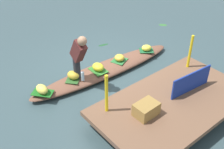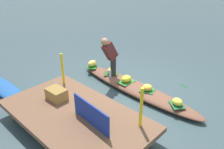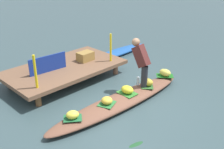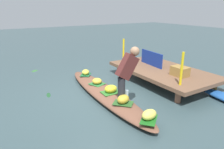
{
  "view_description": "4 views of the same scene",
  "coord_description": "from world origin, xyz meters",
  "px_view_note": "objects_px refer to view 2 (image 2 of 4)",
  "views": [
    {
      "loc": [
        3.5,
        4.53,
        3.9
      ],
      "look_at": [
        0.34,
        0.67,
        0.46
      ],
      "focal_mm": 44.41,
      "sensor_mm": 36.0,
      "label": 1
    },
    {
      "loc": [
        -3.25,
        4.29,
        3.14
      ],
      "look_at": [
        0.36,
        0.48,
        0.55
      ],
      "focal_mm": 36.49,
      "sensor_mm": 36.0,
      "label": 2
    },
    {
      "loc": [
        -4.06,
        -3.78,
        3.28
      ],
      "look_at": [
        0.41,
        0.69,
        0.43
      ],
      "focal_mm": 43.96,
      "sensor_mm": 36.0,
      "label": 3
    },
    {
      "loc": [
        4.21,
        -2.36,
        2.17
      ],
      "look_at": [
        -0.08,
        0.27,
        0.52
      ],
      "focal_mm": 33.15,
      "sensor_mm": 36.0,
      "label": 4
    }
  ],
  "objects_px": {
    "water_bottle": "(110,74)",
    "market_banner": "(91,114)",
    "banana_bunch_3": "(126,79)",
    "banana_bunch_4": "(177,102)",
    "produce_crate": "(57,94)",
    "vendor_person": "(110,54)",
    "banana_bunch_2": "(92,63)",
    "banana_bunch_1": "(147,87)",
    "vendor_boat": "(134,88)",
    "moored_boat": "(7,90)",
    "banana_bunch_0": "(111,71)"
  },
  "relations": [
    {
      "from": "vendor_boat",
      "to": "water_bottle",
      "type": "relative_size",
      "value": 18.41
    },
    {
      "from": "market_banner",
      "to": "produce_crate",
      "type": "bearing_deg",
      "value": 2.18
    },
    {
      "from": "banana_bunch_1",
      "to": "banana_bunch_4",
      "type": "xyz_separation_m",
      "value": [
        -0.89,
        0.07,
        0.0
      ]
    },
    {
      "from": "water_bottle",
      "to": "produce_crate",
      "type": "distance_m",
      "value": 1.88
    },
    {
      "from": "vendor_boat",
      "to": "vendor_person",
      "type": "xyz_separation_m",
      "value": [
        0.81,
        0.09,
        0.78
      ]
    },
    {
      "from": "vendor_person",
      "to": "market_banner",
      "type": "relative_size",
      "value": 1.13
    },
    {
      "from": "moored_boat",
      "to": "banana_bunch_1",
      "type": "relative_size",
      "value": 10.19
    },
    {
      "from": "vendor_person",
      "to": "market_banner",
      "type": "bearing_deg",
      "value": 125.36
    },
    {
      "from": "banana_bunch_2",
      "to": "market_banner",
      "type": "relative_size",
      "value": 0.31
    },
    {
      "from": "vendor_boat",
      "to": "banana_bunch_0",
      "type": "bearing_deg",
      "value": -0.95
    },
    {
      "from": "vendor_boat",
      "to": "moored_boat",
      "type": "xyz_separation_m",
      "value": [
        2.39,
        2.41,
        -0.01
      ]
    },
    {
      "from": "banana_bunch_2",
      "to": "banana_bunch_3",
      "type": "height_order",
      "value": "banana_bunch_2"
    },
    {
      "from": "moored_boat",
      "to": "banana_bunch_0",
      "type": "height_order",
      "value": "banana_bunch_0"
    },
    {
      "from": "banana_bunch_0",
      "to": "vendor_person",
      "type": "height_order",
      "value": "vendor_person"
    },
    {
      "from": "banana_bunch_1",
      "to": "water_bottle",
      "type": "height_order",
      "value": "water_bottle"
    },
    {
      "from": "vendor_person",
      "to": "moored_boat",
      "type": "bearing_deg",
      "value": 55.64
    },
    {
      "from": "banana_bunch_3",
      "to": "market_banner",
      "type": "xyz_separation_m",
      "value": [
        -0.84,
        2.02,
        0.32
      ]
    },
    {
      "from": "banana_bunch_3",
      "to": "banana_bunch_4",
      "type": "relative_size",
      "value": 1.2
    },
    {
      "from": "moored_boat",
      "to": "water_bottle",
      "type": "relative_size",
      "value": 12.09
    },
    {
      "from": "water_bottle",
      "to": "banana_bunch_1",
      "type": "bearing_deg",
      "value": -174.2
    },
    {
      "from": "water_bottle",
      "to": "banana_bunch_3",
      "type": "bearing_deg",
      "value": -168.34
    },
    {
      "from": "banana_bunch_2",
      "to": "water_bottle",
      "type": "height_order",
      "value": "water_bottle"
    },
    {
      "from": "banana_bunch_2",
      "to": "water_bottle",
      "type": "bearing_deg",
      "value": 170.01
    },
    {
      "from": "moored_boat",
      "to": "vendor_boat",
      "type": "bearing_deg",
      "value": -134.67
    },
    {
      "from": "market_banner",
      "to": "vendor_boat",
      "type": "bearing_deg",
      "value": -69.19
    },
    {
      "from": "moored_boat",
      "to": "market_banner",
      "type": "distance_m",
      "value": 3.04
    },
    {
      "from": "vendor_boat",
      "to": "moored_boat",
      "type": "distance_m",
      "value": 3.39
    },
    {
      "from": "water_bottle",
      "to": "produce_crate",
      "type": "relative_size",
      "value": 0.5
    },
    {
      "from": "banana_bunch_4",
      "to": "banana_bunch_2",
      "type": "bearing_deg",
      "value": -2.2
    },
    {
      "from": "moored_boat",
      "to": "market_banner",
      "type": "relative_size",
      "value": 2.54
    },
    {
      "from": "water_bottle",
      "to": "market_banner",
      "type": "relative_size",
      "value": 0.21
    },
    {
      "from": "water_bottle",
      "to": "banana_bunch_4",
      "type": "bearing_deg",
      "value": -178.67
    },
    {
      "from": "market_banner",
      "to": "banana_bunch_2",
      "type": "bearing_deg",
      "value": -37.32
    },
    {
      "from": "banana_bunch_0",
      "to": "banana_bunch_1",
      "type": "bearing_deg",
      "value": 177.15
    },
    {
      "from": "moored_boat",
      "to": "banana_bunch_2",
      "type": "relative_size",
      "value": 8.31
    },
    {
      "from": "moored_boat",
      "to": "water_bottle",
      "type": "distance_m",
      "value": 2.8
    },
    {
      "from": "banana_bunch_2",
      "to": "water_bottle",
      "type": "xyz_separation_m",
      "value": [
        -0.94,
        0.16,
        0.01
      ]
    },
    {
      "from": "vendor_person",
      "to": "produce_crate",
      "type": "xyz_separation_m",
      "value": [
        -0.18,
        1.9,
        -0.36
      ]
    },
    {
      "from": "banana_bunch_1",
      "to": "market_banner",
      "type": "relative_size",
      "value": 0.25
    },
    {
      "from": "banana_bunch_0",
      "to": "banana_bunch_4",
      "type": "relative_size",
      "value": 1.13
    },
    {
      "from": "market_banner",
      "to": "water_bottle",
      "type": "bearing_deg",
      "value": -49.8
    },
    {
      "from": "market_banner",
      "to": "banana_bunch_4",
      "type": "bearing_deg",
      "value": -105.57
    },
    {
      "from": "banana_bunch_4",
      "to": "produce_crate",
      "type": "bearing_deg",
      "value": 44.43
    },
    {
      "from": "vendor_person",
      "to": "produce_crate",
      "type": "height_order",
      "value": "vendor_person"
    },
    {
      "from": "vendor_boat",
      "to": "water_bottle",
      "type": "xyz_separation_m",
      "value": [
        0.77,
        0.14,
        0.21
      ]
    },
    {
      "from": "banana_bunch_0",
      "to": "banana_bunch_3",
      "type": "distance_m",
      "value": 0.65
    },
    {
      "from": "banana_bunch_3",
      "to": "banana_bunch_4",
      "type": "distance_m",
      "value": 1.58
    },
    {
      "from": "moored_boat",
      "to": "banana_bunch_4",
      "type": "relative_size",
      "value": 10.09
    },
    {
      "from": "vendor_boat",
      "to": "market_banner",
      "type": "distance_m",
      "value": 2.2
    },
    {
      "from": "banana_bunch_3",
      "to": "banana_bunch_4",
      "type": "height_order",
      "value": "banana_bunch_3"
    }
  ]
}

